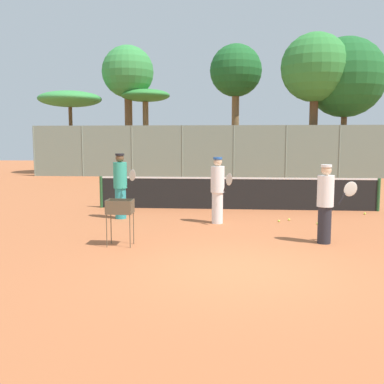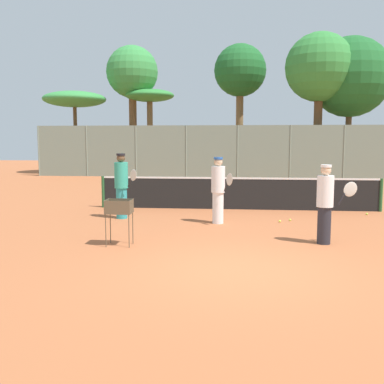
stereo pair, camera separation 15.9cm
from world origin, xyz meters
name	(u,v)px [view 2 (the right image)]	position (x,y,z in m)	size (l,w,h in m)	color
ground_plane	(239,270)	(0.00, 0.00, 0.00)	(80.00, 80.00, 0.00)	#B26038
tennis_net	(238,193)	(0.00, 7.03, 0.56)	(9.27, 0.10, 1.07)	#26592D
back_fence	(238,151)	(0.00, 19.70, 1.58)	(25.26, 0.08, 3.17)	gray
tree_0	(240,72)	(0.12, 24.29, 6.95)	(3.62, 3.62, 8.89)	brown
tree_1	(75,100)	(-11.07, 22.27, 4.99)	(4.25, 4.25, 5.56)	brown
tree_2	(132,74)	(-7.33, 23.47, 6.83)	(3.57, 3.57, 8.76)	brown
tree_3	(319,68)	(5.04, 21.55, 6.72)	(4.28, 4.28, 8.94)	brown
tree_4	(150,99)	(-6.14, 23.58, 5.14)	(3.42, 3.42, 5.78)	brown
tree_5	(350,77)	(7.15, 22.43, 6.26)	(5.10, 5.10, 8.83)	brown
player_white_outfit	(325,203)	(1.91, 2.25, 0.92)	(0.92, 0.36, 1.76)	#26262D
player_red_cap	(122,185)	(-3.40, 4.98, 0.99)	(0.80, 0.69, 1.91)	teal
player_yellow_shirt	(218,189)	(-0.55, 4.47, 0.95)	(0.63, 0.82, 1.83)	white
ball_cart	(118,211)	(-2.61, 1.64, 0.78)	(0.56, 0.41, 1.02)	brown
tennis_ball_0	(367,214)	(3.96, 6.29, 0.03)	(0.07, 0.07, 0.07)	#D1E54C
tennis_ball_1	(290,220)	(1.48, 5.02, 0.03)	(0.07, 0.07, 0.07)	#D1E54C
tennis_ball_2	(319,224)	(2.18, 4.48, 0.03)	(0.07, 0.07, 0.07)	#D1E54C
tennis_ball_3	(280,221)	(1.17, 4.79, 0.03)	(0.07, 0.07, 0.07)	#D1E54C
parked_car	(330,163)	(6.47, 24.39, 0.66)	(4.20, 1.70, 1.60)	white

